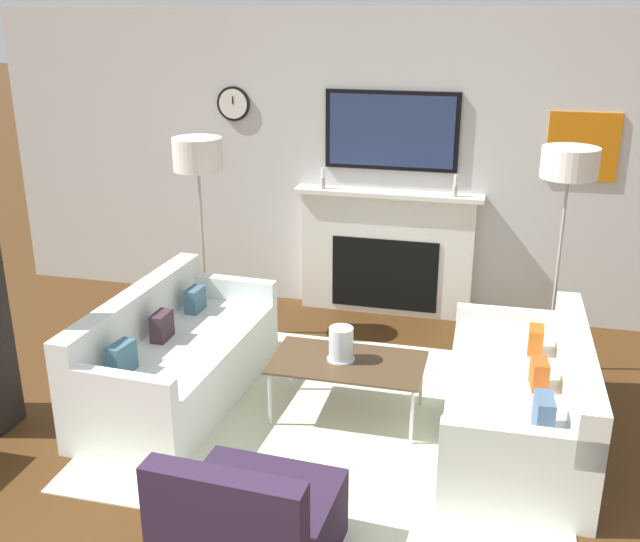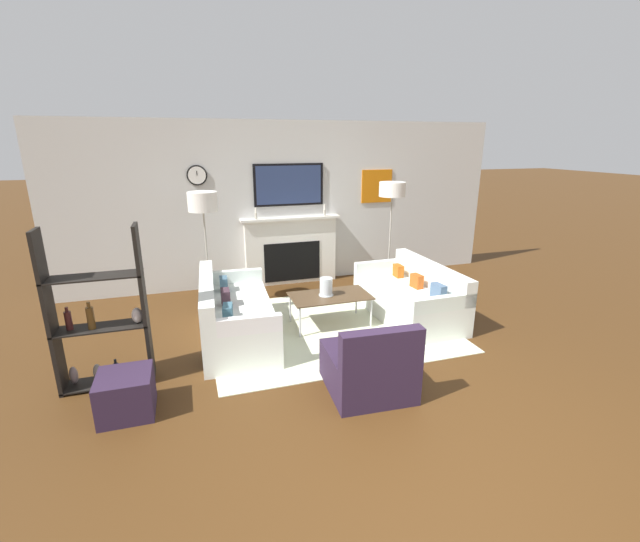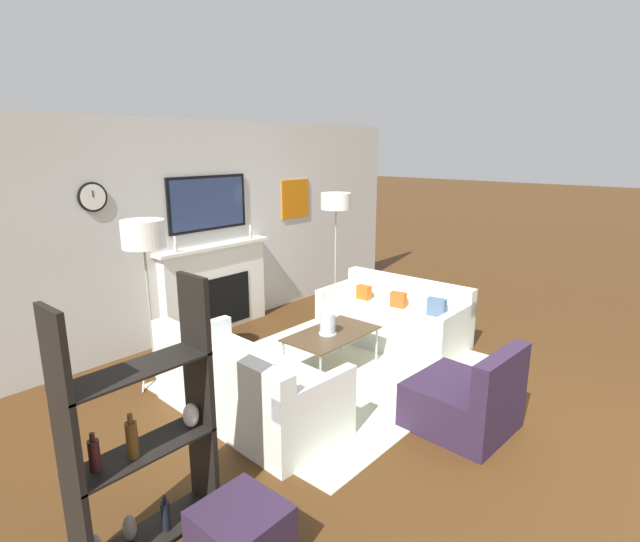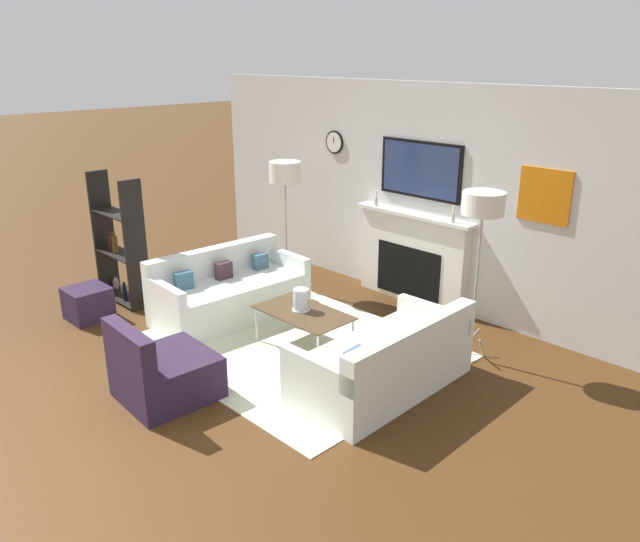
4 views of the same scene
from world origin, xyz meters
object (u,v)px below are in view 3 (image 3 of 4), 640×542
at_px(couch_right, 394,320).
at_px(shelf_unit, 141,437).
at_px(armchair, 466,401).
at_px(floor_lamp_right, 336,203).
at_px(couch_left, 245,387).
at_px(floor_lamp_left, 143,237).
at_px(hurricane_candle, 328,325).
at_px(coffee_table, 332,335).
at_px(ottoman, 241,538).

bearing_deg(couch_right, shelf_unit, -170.17).
bearing_deg(armchair, couch_right, 50.04).
bearing_deg(couch_right, floor_lamp_right, 79.16).
bearing_deg(couch_left, floor_lamp_left, 101.05).
bearing_deg(armchair, floor_lamp_left, 116.33).
bearing_deg(hurricane_candle, shelf_unit, -164.36).
bearing_deg(coffee_table, floor_lamp_left, 143.91).
relative_size(couch_left, coffee_table, 1.78).
bearing_deg(ottoman, couch_left, 48.35).
height_order(couch_right, ottoman, couch_right).
xyz_separation_m(armchair, hurricane_candle, (0.10, 1.64, 0.27)).
bearing_deg(coffee_table, couch_left, -178.03).
relative_size(floor_lamp_right, shelf_unit, 1.09).
bearing_deg(hurricane_candle, armchair, -93.40).
height_order(couch_right, hurricane_candle, couch_right).
bearing_deg(floor_lamp_right, floor_lamp_left, 180.00).
bearing_deg(shelf_unit, floor_lamp_left, 57.79).
distance_m(armchair, ottoman, 2.25).
height_order(coffee_table, shelf_unit, shelf_unit).
distance_m(couch_left, armchair, 1.93).
distance_m(hurricane_candle, ottoman, 2.69).
xyz_separation_m(couch_right, floor_lamp_right, (0.22, 1.13, 1.35)).
distance_m(couch_left, hurricane_candle, 1.24).
bearing_deg(armchair, coffee_table, 84.73).
relative_size(coffee_table, shelf_unit, 0.64).
height_order(floor_lamp_left, floor_lamp_right, floor_lamp_right).
bearing_deg(floor_lamp_right, shelf_unit, -155.94).
bearing_deg(floor_lamp_right, hurricane_candle, -143.40).
xyz_separation_m(couch_right, shelf_unit, (-3.78, -0.66, 0.45)).
height_order(coffee_table, hurricane_candle, hurricane_candle).
distance_m(couch_right, armchair, 2.05).
bearing_deg(shelf_unit, floor_lamp_right, 24.06).
distance_m(floor_lamp_right, shelf_unit, 4.47).
distance_m(hurricane_candle, floor_lamp_left, 2.06).
relative_size(floor_lamp_left, floor_lamp_right, 0.97).
bearing_deg(coffee_table, shelf_unit, -164.99).
bearing_deg(floor_lamp_left, hurricane_candle, -36.66).
xyz_separation_m(armchair, floor_lamp_right, (1.54, 2.70, 1.36)).
xyz_separation_m(floor_lamp_right, ottoman, (-3.76, -2.38, -1.43)).
height_order(couch_left, couch_right, couch_left).
distance_m(floor_lamp_left, ottoman, 2.88).
height_order(hurricane_candle, shelf_unit, shelf_unit).
bearing_deg(couch_left, coffee_table, 1.97).
xyz_separation_m(coffee_table, hurricane_candle, (-0.05, 0.02, 0.13)).
bearing_deg(hurricane_candle, floor_lamp_left, 143.34).
height_order(armchair, hurricane_candle, armchair).
distance_m(hurricane_candle, shelf_unit, 2.67).
bearing_deg(armchair, shelf_unit, 159.54).
relative_size(couch_left, ottoman, 3.98).
xyz_separation_m(couch_right, coffee_table, (-1.17, 0.05, 0.13)).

